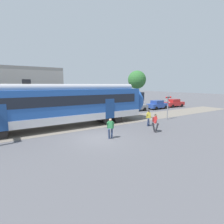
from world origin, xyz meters
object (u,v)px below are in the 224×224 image
at_px(pedestrian_red, 155,121).
at_px(parked_car_grey, 136,106).
at_px(pedestrian_yellow, 149,117).
at_px(crossing_signal, 168,103).
at_px(parked_car_red, 174,103).
at_px(parked_car_blue, 157,105).
at_px(pedestrian_green, 110,127).

relative_size(pedestrian_red, parked_car_grey, 0.41).
bearing_deg(pedestrian_yellow, crossing_signal, 15.65).
bearing_deg(parked_car_red, pedestrian_red, -146.78).
distance_m(pedestrian_yellow, parked_car_blue, 13.60).
bearing_deg(pedestrian_green, parked_car_red, 26.20).
distance_m(pedestrian_yellow, parked_car_grey, 10.43).
bearing_deg(parked_car_blue, pedestrian_green, -148.01).
xyz_separation_m(pedestrian_yellow, parked_car_grey, (5.68, 8.75, -0.18)).
bearing_deg(pedestrian_red, pedestrian_green, 172.92).
bearing_deg(parked_car_red, parked_car_grey, -179.48).
bearing_deg(parked_car_blue, pedestrian_red, -137.86).
height_order(pedestrian_red, pedestrian_yellow, same).
xyz_separation_m(parked_car_grey, parked_car_red, (9.77, 0.09, 0.00)).
bearing_deg(parked_car_grey, parked_car_red, 0.52).
height_order(pedestrian_red, parked_car_blue, pedestrian_red).
height_order(pedestrian_red, parked_car_grey, pedestrian_red).
relative_size(parked_car_blue, parked_car_red, 1.00).
bearing_deg(pedestrian_red, pedestrian_yellow, 59.62).
height_order(parked_car_grey, parked_car_red, same).
xyz_separation_m(pedestrian_green, parked_car_grey, (11.29, 10.27, -0.18)).
bearing_deg(parked_car_grey, crossing_signal, -99.53).
bearing_deg(parked_car_blue, parked_car_grey, 178.02).
xyz_separation_m(pedestrian_yellow, parked_car_blue, (10.56, 8.58, -0.18)).
distance_m(pedestrian_green, parked_car_grey, 15.27).
bearing_deg(crossing_signal, pedestrian_red, -149.55).
distance_m(parked_car_grey, parked_car_blue, 4.88).
bearing_deg(parked_car_grey, pedestrian_green, -137.71).
bearing_deg(pedestrian_yellow, pedestrian_red, -120.38).
height_order(pedestrian_green, parked_car_red, pedestrian_green).
bearing_deg(parked_car_red, pedestrian_green, -153.80).
bearing_deg(pedestrian_green, pedestrian_red, -7.08).
bearing_deg(pedestrian_red, parked_car_grey, 57.51).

